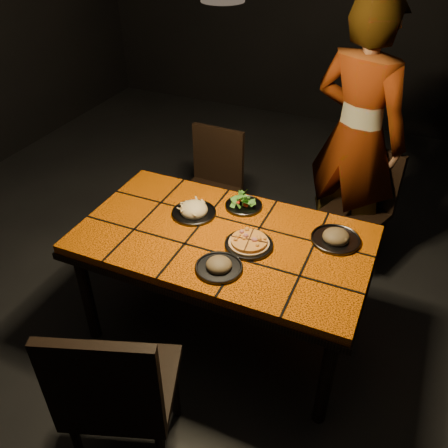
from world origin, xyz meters
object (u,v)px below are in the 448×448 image
at_px(chair_far_left, 213,180).
at_px(diner, 357,137).
at_px(plate_pizza, 249,243).
at_px(chair_far_right, 362,201).
at_px(plate_pasta, 194,211).
at_px(chair_near, 116,392).
at_px(dining_table, 223,247).

relative_size(chair_far_left, diner, 0.48).
height_order(chair_far_left, plate_pizza, chair_far_left).
distance_m(chair_far_right, plate_pasta, 1.28).
height_order(chair_near, plate_pasta, chair_near).
relative_size(chair_far_right, diner, 0.47).
xyz_separation_m(chair_far_right, diner, (-0.12, 0.08, 0.43)).
relative_size(chair_far_left, plate_pizza, 3.42).
relative_size(chair_far_right, plate_pizza, 3.39).
bearing_deg(chair_far_left, diner, 16.50).
height_order(dining_table, chair_far_left, chair_far_left).
xyz_separation_m(chair_near, chair_far_left, (-0.41, 1.86, -0.07)).
bearing_deg(dining_table, chair_near, -93.65).
relative_size(chair_near, plate_pizza, 3.88).
height_order(chair_near, chair_far_left, chair_near).
relative_size(diner, plate_pizza, 7.16).
xyz_separation_m(diner, plate_pasta, (-0.72, -1.01, -0.17)).
xyz_separation_m(chair_far_left, diner, (0.96, 0.25, 0.43)).
bearing_deg(chair_near, diner, -124.00).
distance_m(chair_near, plate_pasta, 1.13).
bearing_deg(diner, chair_far_left, 36.20).
distance_m(plate_pizza, plate_pasta, 0.43).
bearing_deg(dining_table, plate_pasta, 152.99).
bearing_deg(chair_near, plate_pizza, -122.86).
bearing_deg(chair_far_right, plate_pizza, -91.96).
bearing_deg(chair_near, dining_table, -113.15).
distance_m(chair_far_left, plate_pizza, 1.14).
relative_size(chair_near, diner, 0.54).
bearing_deg(chair_near, chair_far_right, -127.74).
height_order(chair_near, plate_pizza, chair_near).
relative_size(dining_table, chair_near, 1.59).
height_order(chair_far_left, diner, diner).
relative_size(dining_table, chair_far_left, 1.81).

